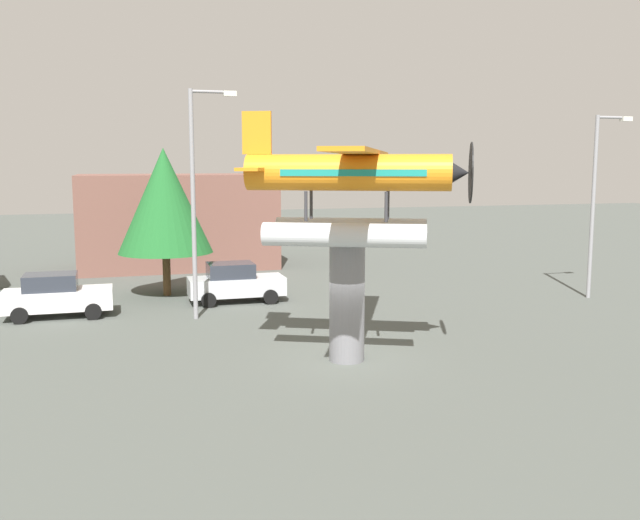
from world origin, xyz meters
The scene contains 9 objects.
ground_plane centered at (0.00, 0.00, 0.00)m, with size 140.00×140.00×0.00m, color #4C514C.
display_pedestal centered at (0.00, 0.00, 1.85)m, with size 1.10×1.10×3.69m, color slate.
floatplane_monument centered at (0.12, -0.05, 5.36)m, with size 7.16×9.91×4.00m.
car_near_white centered at (-9.22, 9.09, 0.88)m, with size 4.20×2.02×1.76m.
car_mid_silver centered at (-1.85, 10.13, 0.88)m, with size 4.20×2.02×1.76m.
streetlight_primary centered at (-3.72, 7.26, 5.12)m, with size 1.84×0.28×8.93m.
streetlight_secondary centered at (14.07, 6.63, 4.76)m, with size 1.84×0.28×8.24m.
storefront_building centered at (-3.36, 22.00, 2.73)m, with size 11.22×6.50×5.46m, color brown.
tree_east centered at (-4.64, 12.61, 4.40)m, with size 4.33×4.33×6.82m.
Camera 1 is at (-6.72, -20.15, 6.13)m, focal length 39.18 mm.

